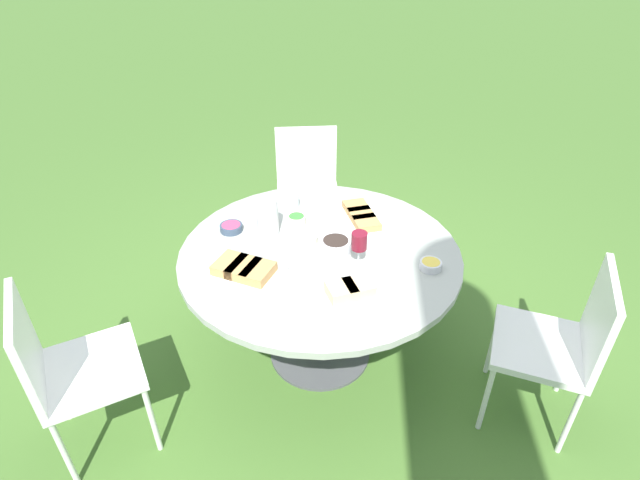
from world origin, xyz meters
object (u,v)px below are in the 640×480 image
at_px(chair_near_left, 67,365).
at_px(chair_far_back, 307,181).
at_px(dining_table, 320,266).
at_px(chair_near_right, 562,339).
at_px(wine_glass, 359,242).
at_px(water_pitcher, 267,216).

relative_size(chair_near_left, chair_far_back, 1.00).
xyz_separation_m(dining_table, chair_near_right, (-1.10, 0.44, -0.10)).
bearing_deg(dining_table, wine_glass, 145.09).
xyz_separation_m(dining_table, water_pitcher, (0.27, -0.17, 0.20)).
xyz_separation_m(chair_near_right, water_pitcher, (1.37, -0.61, 0.31)).
relative_size(chair_near_left, wine_glass, 4.94).
distance_m(water_pitcher, wine_glass, 0.54).
xyz_separation_m(dining_table, chair_far_back, (0.07, -1.19, -0.10)).
bearing_deg(chair_far_back, chair_near_right, 125.81).
bearing_deg(chair_near_left, wine_glass, -161.60).
bearing_deg(chair_far_back, dining_table, 93.42).
height_order(chair_near_left, chair_near_right, same).
bearing_deg(chair_near_left, dining_table, -153.30).
distance_m(chair_near_left, chair_far_back, 2.03).
bearing_deg(wine_glass, dining_table, -34.91).
xyz_separation_m(chair_near_left, chair_near_right, (-2.21, -0.12, 0.00)).
relative_size(chair_near_right, water_pitcher, 4.46).
xyz_separation_m(chair_near_left, water_pitcher, (-0.83, -0.72, 0.31)).
distance_m(dining_table, chair_far_back, 1.19).
bearing_deg(water_pitcher, chair_near_left, 40.97).
distance_m(chair_near_right, chair_far_back, 2.01).
relative_size(dining_table, chair_far_back, 1.60).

